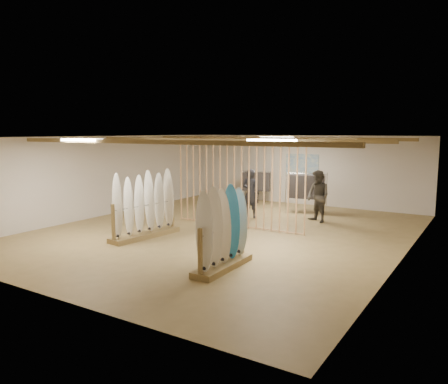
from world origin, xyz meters
The scene contains 16 objects.
floor centered at (0.00, 0.00, 0.00)m, with size 12.00×12.00×0.00m, color #997E4A.
ceiling centered at (0.00, 0.00, 2.80)m, with size 12.00×12.00×0.00m, color gray.
wall_back centered at (0.00, 6.00, 1.40)m, with size 12.00×12.00×0.00m, color beige.
wall_front centered at (0.00, -6.00, 1.40)m, with size 12.00×12.00×0.00m, color beige.
wall_left centered at (-5.00, 0.00, 1.40)m, with size 12.00×12.00×0.00m, color beige.
wall_right centered at (5.00, 0.00, 1.40)m, with size 12.00×12.00×0.00m, color beige.
ceiling_slats centered at (0.00, 0.00, 2.72)m, with size 9.50×6.12×0.10m, color olive.
light_panels centered at (0.00, 0.00, 2.74)m, with size 1.20×0.35×0.06m, color white.
bamboo_partition centered at (0.00, 0.80, 1.40)m, with size 4.45×0.05×2.78m.
poster centered at (0.00, 5.98, 1.60)m, with size 1.40×0.03×0.90m, color #3066AA.
rack_left centered at (-1.55, -1.71, 0.62)m, with size 0.77×2.29×1.81m.
rack_right centered at (1.83, -2.96, 0.60)m, with size 0.54×1.88×1.78m.
clothing_rack_a centered at (-1.77, 5.40, 0.87)m, with size 1.22×0.59×1.34m.
clothing_rack_b centered at (0.94, 4.10, 0.98)m, with size 1.39×0.53×1.50m.
shopper_a centered at (-0.40, 2.38, 0.96)m, with size 0.70×0.47×1.91m, color #24252B.
shopper_b centered at (1.84, 2.84, 0.97)m, with size 0.93×0.73×1.94m, color #3C372E.
Camera 1 is at (6.71, -10.71, 2.96)m, focal length 35.00 mm.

